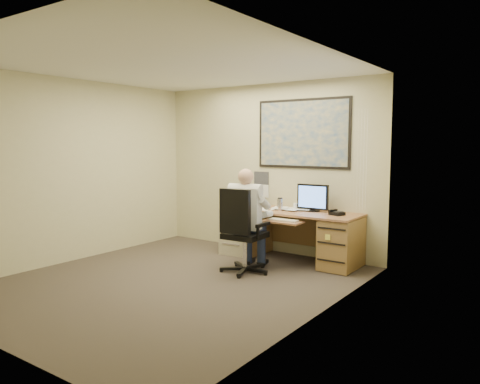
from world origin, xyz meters
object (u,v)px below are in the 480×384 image
Objects in this scene: desk at (326,235)px; person at (246,221)px; office_chair at (243,248)px; filing_cabinet at (242,226)px.

person reaches higher than desk.
person reaches higher than office_chair.
office_chair is 0.38m from person.
desk is 1.22m from person.
filing_cabinet is 0.71× the size of person.
filing_cabinet is 1.15m from person.
filing_cabinet is (-1.45, -0.03, -0.01)m from desk.
desk is at bearing -4.78° from filing_cabinet.
desk is 1.38× the size of office_chair.
desk is 1.59× the size of filing_cabinet.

